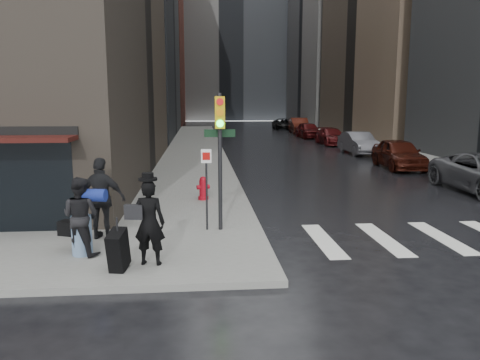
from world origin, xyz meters
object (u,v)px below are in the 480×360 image
object	(u,v)px
man_greycoat	(102,199)
traffic_light	(219,143)
fire_hydrant	(203,189)
parked_car_4	(308,130)
parked_car_3	(331,136)
parked_car_6	(283,124)
man_jeans	(81,216)
parked_car_5	(299,125)
man_overcoat	(143,227)
parked_car_2	(359,143)
parked_car_1	(399,154)

from	to	relation	value
man_greycoat	traffic_light	distance (m)	3.27
fire_hydrant	parked_car_4	world-z (taller)	parked_car_4
man_greycoat	parked_car_3	distance (m)	28.85
parked_car_6	parked_car_3	bearing A→B (deg)	-88.27
man_jeans	traffic_light	xyz separation A→B (m)	(3.17, 1.73, 1.45)
parked_car_4	parked_car_5	world-z (taller)	parked_car_5
fire_hydrant	parked_car_6	distance (m)	42.70
fire_hydrant	parked_car_4	xyz separation A→B (m)	(10.30, 27.95, 0.23)
man_overcoat	parked_car_3	size ratio (longest dim) A/B	0.44
traffic_light	parked_car_3	world-z (taller)	traffic_light
fire_hydrant	parked_car_2	xyz separation A→B (m)	(10.56, 14.46, 0.22)
parked_car_5	parked_car_3	bearing A→B (deg)	-87.55
parked_car_3	man_greycoat	bearing A→B (deg)	-118.40
traffic_light	parked_car_6	xyz separation A→B (m)	(9.88, 45.41, -1.83)
man_greycoat	parked_car_5	bearing A→B (deg)	-97.24
man_overcoat	man_jeans	size ratio (longest dim) A/B	1.13
fire_hydrant	traffic_light	bearing A→B (deg)	-84.32
parked_car_3	man_overcoat	bearing A→B (deg)	-114.50
fire_hydrant	parked_car_5	distance (m)	36.35
fire_hydrant	man_overcoat	bearing A→B (deg)	-101.30
parked_car_2	parked_car_4	distance (m)	13.50
parked_car_3	parked_car_4	bearing A→B (deg)	91.33
man_jeans	parked_car_6	size ratio (longest dim) A/B	0.37
man_overcoat	fire_hydrant	xyz separation A→B (m)	(1.31, 6.54, -0.47)
traffic_light	parked_car_4	xyz separation A→B (m)	(9.91, 31.92, -1.74)
parked_car_1	parked_car_2	xyz separation A→B (m)	(0.14, 6.75, -0.05)
man_greycoat	parked_car_4	size ratio (longest dim) A/B	0.47
parked_car_6	parked_car_4	bearing A→B (deg)	-89.09
parked_car_2	parked_car_3	bearing A→B (deg)	88.82
parked_car_2	parked_car_6	xyz separation A→B (m)	(-0.29, 26.99, -0.08)
parked_car_3	parked_car_4	xyz separation A→B (m)	(-0.30, 6.75, 0.08)
traffic_light	parked_car_3	xyz separation A→B (m)	(10.22, 25.17, -1.83)
man_jeans	parked_car_5	xyz separation A→B (m)	(13.60, 40.40, -0.21)
fire_hydrant	parked_car_2	world-z (taller)	parked_car_2
man_overcoat	fire_hydrant	bearing A→B (deg)	-91.79
parked_car_4	traffic_light	bearing A→B (deg)	-110.99
parked_car_5	parked_car_1	bearing A→B (deg)	-87.50
parked_car_2	parked_car_6	world-z (taller)	parked_car_2
man_jeans	traffic_light	size ratio (longest dim) A/B	0.49
parked_car_1	parked_car_2	size ratio (longest dim) A/B	1.03
parked_car_1	parked_car_6	xyz separation A→B (m)	(-0.15, 33.74, -0.13)
parked_car_6	man_overcoat	bearing A→B (deg)	-102.79
parked_car_3	parked_car_5	distance (m)	13.50
man_overcoat	man_greycoat	distance (m)	2.43
fire_hydrant	man_jeans	bearing A→B (deg)	-115.98
fire_hydrant	parked_car_1	xyz separation A→B (m)	(10.42, 7.71, 0.27)
parked_car_2	parked_car_4	size ratio (longest dim) A/B	1.02
traffic_light	parked_car_4	world-z (taller)	traffic_light
traffic_light	man_overcoat	bearing A→B (deg)	-122.26
traffic_light	fire_hydrant	bearing A→B (deg)	96.82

